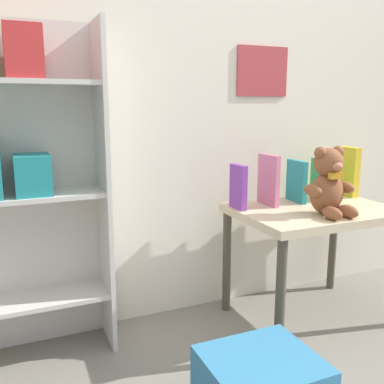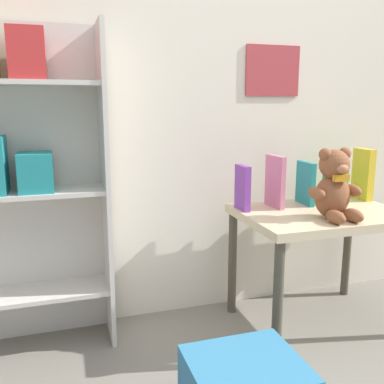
% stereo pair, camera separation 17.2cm
% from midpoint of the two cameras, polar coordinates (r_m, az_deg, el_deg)
% --- Properties ---
extents(wall_back, '(4.80, 0.07, 2.50)m').
position_cam_midpoint_polar(wall_back, '(2.07, 6.69, 18.70)').
color(wall_back, silver).
rests_on(wall_back, ground_plane).
extents(bookshelf_side, '(0.71, 0.23, 1.30)m').
position_cam_midpoint_polar(bookshelf_side, '(1.77, -20.22, 2.74)').
color(bookshelf_side, beige).
rests_on(bookshelf_side, ground_plane).
extents(display_table, '(0.71, 0.50, 0.53)m').
position_cam_midpoint_polar(display_table, '(2.00, 19.18, -4.41)').
color(display_table, beige).
rests_on(display_table, ground_plane).
extents(teddy_bear, '(0.22, 0.20, 0.29)m').
position_cam_midpoint_polar(teddy_bear, '(1.85, 21.02, 0.65)').
color(teddy_bear, brown).
rests_on(teddy_bear, display_table).
extents(book_standing_purple, '(0.03, 0.11, 0.20)m').
position_cam_midpoint_polar(book_standing_purple, '(1.89, 9.36, 0.53)').
color(book_standing_purple, purple).
rests_on(book_standing_purple, display_table).
extents(book_standing_pink, '(0.03, 0.14, 0.23)m').
position_cam_midpoint_polar(book_standing_pink, '(1.98, 13.47, 1.35)').
color(book_standing_pink, '#D17093').
rests_on(book_standing_pink, display_table).
extents(book_standing_teal, '(0.03, 0.14, 0.20)m').
position_cam_midpoint_polar(book_standing_teal, '(2.07, 17.23, 1.10)').
color(book_standing_teal, teal).
rests_on(book_standing_teal, display_table).
extents(book_standing_green, '(0.04, 0.15, 0.20)m').
position_cam_midpoint_polar(book_standing_green, '(2.17, 20.69, 1.31)').
color(book_standing_green, '#33934C').
rests_on(book_standing_green, display_table).
extents(book_standing_yellow, '(0.04, 0.12, 0.25)m').
position_cam_midpoint_polar(book_standing_yellow, '(2.27, 23.89, 2.15)').
color(book_standing_yellow, gold).
rests_on(book_standing_yellow, display_table).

